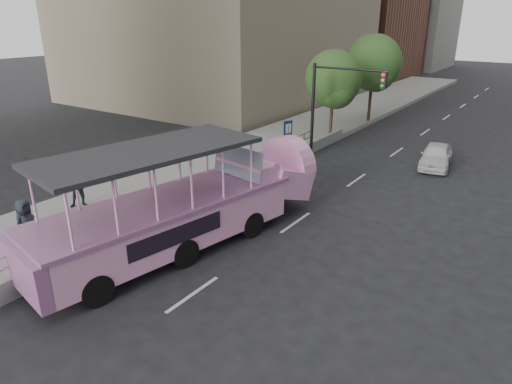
{
  "coord_description": "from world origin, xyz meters",
  "views": [
    {
      "loc": [
        8.96,
        -10.27,
        7.62
      ],
      "look_at": [
        0.04,
        2.64,
        1.51
      ],
      "focal_mm": 32.0,
      "sensor_mm": 36.0,
      "label": 1
    }
  ],
  "objects": [
    {
      "name": "duck_boat",
      "position": [
        -1.25,
        0.55,
        1.38
      ],
      "size": [
        4.68,
        11.53,
        3.73
      ],
      "color": "black",
      "rests_on": "ground"
    },
    {
      "name": "pedestrian_far",
      "position": [
        -5.06,
        -3.38,
        1.17
      ],
      "size": [
        0.78,
        0.97,
        1.73
      ],
      "primitive_type": "imported",
      "rotation": [
        0.0,
        0.0,
        1.87
      ],
      "color": "#262D38",
      "rests_on": "sidewalk"
    },
    {
      "name": "kerb_wall",
      "position": [
        -3.12,
        2.0,
        0.48
      ],
      "size": [
        0.24,
        30.0,
        0.36
      ],
      "primitive_type": "cube",
      "color": "gray",
      "rests_on": "sidewalk"
    },
    {
      "name": "sidewalk",
      "position": [
        -5.75,
        10.0,
        0.15
      ],
      "size": [
        5.5,
        80.0,
        0.3
      ],
      "primitive_type": "cube",
      "color": "gray",
      "rests_on": "ground"
    },
    {
      "name": "car",
      "position": [
        3.62,
        14.36,
        0.63
      ],
      "size": [
        2.04,
        3.88,
        1.26
      ],
      "primitive_type": "imported",
      "rotation": [
        0.0,
        0.0,
        0.15
      ],
      "color": "silver",
      "rests_on": "ground"
    },
    {
      "name": "street_tree_near",
      "position": [
        -3.3,
        15.93,
        3.82
      ],
      "size": [
        3.52,
        3.52,
        5.72
      ],
      "color": "#3C281B",
      "rests_on": "ground"
    },
    {
      "name": "street_tree_far",
      "position": [
        -3.1,
        21.93,
        4.31
      ],
      "size": [
        3.97,
        3.97,
        6.45
      ],
      "color": "#3C281B",
      "rests_on": "ground"
    },
    {
      "name": "ground",
      "position": [
        0.0,
        0.0,
        0.0
      ],
      "size": [
        160.0,
        160.0,
        0.0
      ],
      "primitive_type": "plane",
      "color": "black"
    },
    {
      "name": "pedestrian_mid",
      "position": [
        -6.67,
        -0.21,
        1.22
      ],
      "size": [
        1.1,
        1.14,
        1.84
      ],
      "primitive_type": "imported",
      "rotation": [
        0.0,
        0.0,
        0.91
      ],
      "color": "#262D38",
      "rests_on": "sidewalk"
    },
    {
      "name": "parking_sign",
      "position": [
        -3.0,
        10.0,
        1.58
      ],
      "size": [
        0.23,
        0.53,
        2.47
      ],
      "color": "black",
      "rests_on": "ground"
    },
    {
      "name": "traffic_signal",
      "position": [
        -1.7,
        12.5,
        3.5
      ],
      "size": [
        4.2,
        0.32,
        5.2
      ],
      "color": "black",
      "rests_on": "ground"
    },
    {
      "name": "guardrail",
      "position": [
        -3.12,
        2.0,
        1.14
      ],
      "size": [
        0.07,
        22.0,
        0.71
      ],
      "color": "#B1B1B6",
      "rests_on": "kerb_wall"
    }
  ]
}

